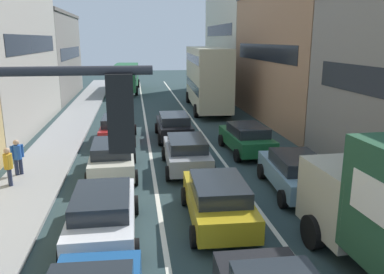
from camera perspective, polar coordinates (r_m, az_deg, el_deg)
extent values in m
cube|color=#959595|center=(25.17, -18.06, 0.48)|extent=(2.60, 64.00, 0.14)
cube|color=silver|center=(24.82, -6.61, 0.76)|extent=(0.16, 60.00, 0.01)
cube|color=silver|center=(25.15, 1.16, 1.03)|extent=(0.16, 60.00, 0.01)
cube|color=black|center=(26.85, -22.10, 12.50)|extent=(0.02, 11.73, 1.10)
cube|color=gray|center=(41.96, -22.07, 10.77)|extent=(7.00, 14.57, 7.95)
cube|color=black|center=(41.29, -17.29, 11.67)|extent=(0.02, 11.73, 1.10)
cube|color=#66605B|center=(42.00, -22.61, 16.37)|extent=(7.20, 14.57, 0.30)
cube|color=beige|center=(42.63, 8.59, 14.36)|extent=(7.00, 14.57, 11.97)
cube|color=black|center=(41.76, 3.84, 15.32)|extent=(0.02, 11.73, 1.10)
cube|color=#9E7556|center=(28.92, 17.04, 10.93)|extent=(7.00, 14.57, 8.79)
cube|color=black|center=(27.60, 10.35, 12.10)|extent=(0.02, 11.73, 1.10)
cube|color=black|center=(4.25, -10.38, 3.51)|extent=(0.28, 0.28, 0.84)
sphere|color=red|center=(4.36, -10.48, 7.23)|extent=(0.18, 0.18, 0.18)
sphere|color=#F2A519|center=(4.40, -10.33, 3.87)|extent=(0.18, 0.18, 0.18)
sphere|color=green|center=(4.45, -10.18, 0.58)|extent=(0.18, 0.18, 0.18)
cube|color=#B7B29E|center=(11.83, 22.99, -8.28)|extent=(2.48, 2.48, 1.90)
cube|color=black|center=(12.66, 20.19, -4.73)|extent=(2.02, 0.10, 0.70)
cylinder|color=black|center=(11.70, 17.26, -13.14)|extent=(0.33, 0.97, 0.96)
cube|color=#B29319|center=(12.56, 3.77, -9.57)|extent=(1.95, 4.36, 0.70)
cube|color=#1E2328|center=(12.16, 3.98, -7.53)|extent=(1.67, 2.46, 0.52)
cylinder|color=black|center=(13.91, -1.09, -8.67)|extent=(0.24, 0.65, 0.64)
cylinder|color=black|center=(14.19, 6.40, -8.30)|extent=(0.24, 0.65, 0.64)
cylinder|color=black|center=(11.29, 0.33, -14.41)|extent=(0.24, 0.65, 0.64)
cylinder|color=black|center=(11.63, 9.64, -13.73)|extent=(0.24, 0.65, 0.64)
cube|color=silver|center=(11.94, -12.88, -11.24)|extent=(1.81, 4.31, 0.70)
cube|color=#1E2328|center=(11.53, -13.10, -9.15)|extent=(1.59, 2.41, 0.52)
cylinder|color=black|center=(13.51, -16.28, -10.00)|extent=(0.22, 0.64, 0.64)
cylinder|color=black|center=(13.36, -8.33, -9.82)|extent=(0.22, 0.64, 0.64)
cylinder|color=black|center=(10.94, -18.37, -16.21)|extent=(0.22, 0.64, 0.64)
cylinder|color=black|center=(10.76, -8.28, -16.13)|extent=(0.22, 0.64, 0.64)
cube|color=gray|center=(17.51, -0.82, -2.60)|extent=(1.89, 4.34, 0.70)
cube|color=#1E2328|center=(17.17, -0.76, -1.00)|extent=(1.63, 2.44, 0.52)
cylinder|color=black|center=(18.94, -4.09, -2.44)|extent=(0.23, 0.64, 0.64)
cylinder|color=black|center=(19.12, 1.43, -2.25)|extent=(0.23, 0.64, 0.64)
cylinder|color=black|center=(16.16, -3.49, -5.38)|extent=(0.23, 0.64, 0.64)
cylinder|color=black|center=(16.37, 2.98, -5.11)|extent=(0.23, 0.64, 0.64)
cube|color=beige|center=(17.16, -11.57, -3.25)|extent=(1.89, 4.34, 0.70)
cube|color=#1E2328|center=(16.81, -11.69, -1.63)|extent=(1.64, 2.44, 0.52)
cylinder|color=black|center=(18.71, -14.22, -3.05)|extent=(0.23, 0.64, 0.64)
cylinder|color=black|center=(18.65, -8.57, -2.83)|extent=(0.23, 0.64, 0.64)
cylinder|color=black|center=(15.95, -14.98, -6.13)|extent=(0.23, 0.64, 0.64)
cylinder|color=black|center=(15.87, -8.32, -5.88)|extent=(0.23, 0.64, 0.64)
cube|color=black|center=(22.92, -2.67, 1.42)|extent=(1.82, 4.31, 0.70)
cube|color=#1E2328|center=(22.60, -2.64, 2.69)|extent=(1.59, 2.41, 0.52)
cylinder|color=black|center=(24.34, -5.18, 1.29)|extent=(0.22, 0.64, 0.64)
cylinder|color=black|center=(24.52, -0.89, 1.44)|extent=(0.22, 0.64, 0.64)
cylinder|color=black|center=(21.51, -4.69, -0.43)|extent=(0.22, 0.64, 0.64)
cylinder|color=black|center=(21.70, 0.16, -0.24)|extent=(0.22, 0.64, 0.64)
cube|color=#A51E1E|center=(22.66, -10.83, 1.03)|extent=(1.89, 4.34, 0.70)
cube|color=#1E2328|center=(22.35, -10.93, 2.31)|extent=(1.63, 2.44, 0.52)
cylinder|color=black|center=(24.23, -12.77, 0.93)|extent=(0.23, 0.64, 0.64)
cylinder|color=black|center=(24.12, -8.42, 1.07)|extent=(0.23, 0.64, 0.64)
cylinder|color=black|center=(21.41, -13.47, -0.84)|extent=(0.23, 0.64, 0.64)
cylinder|color=black|center=(21.28, -8.54, -0.70)|extent=(0.23, 0.64, 0.64)
cube|color=#759EB7|center=(15.50, 14.85, -5.34)|extent=(2.07, 4.41, 0.70)
cube|color=#1E2328|center=(15.15, 15.23, -3.59)|extent=(1.73, 2.50, 0.52)
cylinder|color=black|center=(16.67, 10.12, -4.97)|extent=(0.26, 0.65, 0.64)
cylinder|color=black|center=(17.22, 16.07, -4.68)|extent=(0.26, 0.65, 0.64)
cylinder|color=black|center=(14.05, 13.16, -8.83)|extent=(0.26, 0.65, 0.64)
cylinder|color=black|center=(14.71, 20.08, -8.28)|extent=(0.26, 0.65, 0.64)
cube|color=#19592D|center=(20.22, 7.95, -0.44)|extent=(1.97, 4.37, 0.70)
cube|color=#1E2328|center=(19.90, 8.19, 0.98)|extent=(1.68, 2.47, 0.52)
cylinder|color=black|center=(21.39, 4.34, -0.50)|extent=(0.25, 0.65, 0.64)
cylinder|color=black|center=(21.93, 8.99, -0.26)|extent=(0.25, 0.65, 0.64)
cylinder|color=black|center=(18.69, 6.66, -2.72)|extent=(0.25, 0.65, 0.64)
cylinder|color=black|center=(19.31, 11.88, -2.39)|extent=(0.25, 0.65, 0.64)
cube|color=#BFB793|center=(32.26, 2.21, 7.00)|extent=(3.02, 10.61, 2.40)
cube|color=black|center=(32.22, 2.22, 7.63)|extent=(3.01, 9.98, 0.70)
cube|color=#BFB793|center=(32.06, 2.25, 11.04)|extent=(3.02, 10.61, 2.16)
cube|color=black|center=(32.05, 2.26, 11.47)|extent=(3.01, 9.98, 0.64)
cylinder|color=black|center=(36.01, -0.60, 5.83)|extent=(0.35, 1.01, 1.00)
cylinder|color=black|center=(36.31, 3.35, 5.87)|extent=(0.35, 1.01, 1.00)
cylinder|color=black|center=(29.20, 0.59, 3.87)|extent=(0.35, 1.01, 1.00)
cylinder|color=black|center=(29.57, 5.42, 3.93)|extent=(0.35, 1.01, 1.00)
cube|color=#1E6033|center=(44.27, -9.70, 8.75)|extent=(2.93, 10.59, 2.40)
cube|color=black|center=(44.24, -9.72, 9.22)|extent=(2.94, 9.97, 0.70)
cylinder|color=black|center=(48.23, -10.87, 7.70)|extent=(0.34, 1.01, 1.00)
cylinder|color=black|center=(48.09, -7.88, 7.80)|extent=(0.34, 1.01, 1.00)
cylinder|color=black|center=(41.38, -11.63, 6.63)|extent=(0.34, 1.01, 1.00)
cylinder|color=black|center=(41.21, -8.14, 6.75)|extent=(0.34, 1.01, 1.00)
cylinder|color=#262D47|center=(18.02, -24.30, -4.27)|extent=(0.16, 0.16, 0.82)
cylinder|color=#262D47|center=(18.07, -23.76, -4.16)|extent=(0.16, 0.16, 0.82)
cylinder|color=#2659B2|center=(17.85, -24.25, -2.05)|extent=(0.34, 0.34, 0.60)
sphere|color=tan|center=(17.75, -24.39, -0.75)|extent=(0.24, 0.24, 0.24)
cylinder|color=#2659B2|center=(17.78, -24.93, -2.08)|extent=(0.10, 0.10, 0.55)
cylinder|color=#2659B2|center=(17.91, -23.60, -1.84)|extent=(0.10, 0.10, 0.55)
cylinder|color=#262D47|center=(16.99, -25.12, -5.44)|extent=(0.16, 0.16, 0.82)
cylinder|color=#262D47|center=(16.82, -25.08, -5.63)|extent=(0.16, 0.16, 0.82)
cylinder|color=gold|center=(16.70, -25.35, -3.23)|extent=(0.34, 0.34, 0.60)
sphere|color=tan|center=(16.59, -25.51, -1.85)|extent=(0.24, 0.24, 0.24)
cylinder|color=gold|center=(16.90, -25.40, -2.93)|extent=(0.10, 0.10, 0.55)
cylinder|color=gold|center=(16.48, -25.33, -3.34)|extent=(0.10, 0.10, 0.55)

